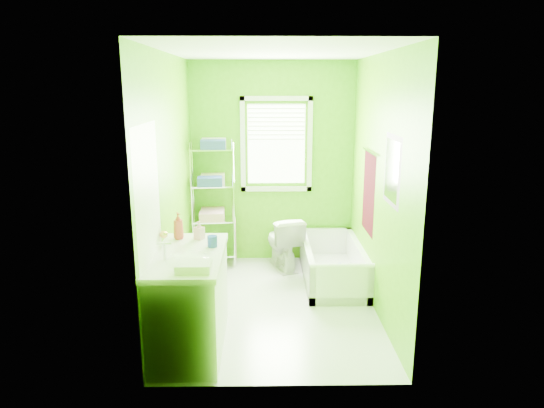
{
  "coord_description": "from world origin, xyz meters",
  "views": [
    {
      "loc": [
        -0.1,
        -4.79,
        2.28
      ],
      "look_at": [
        -0.02,
        0.25,
        1.05
      ],
      "focal_mm": 32.0,
      "sensor_mm": 36.0,
      "label": 1
    }
  ],
  "objects_px": {
    "toilet": "(283,242)",
    "wire_shelf_unit": "(214,190)",
    "vanity": "(190,298)",
    "bathtub": "(333,269)"
  },
  "relations": [
    {
      "from": "bathtub",
      "to": "toilet",
      "type": "distance_m",
      "value": 0.76
    },
    {
      "from": "toilet",
      "to": "vanity",
      "type": "height_order",
      "value": "vanity"
    },
    {
      "from": "bathtub",
      "to": "wire_shelf_unit",
      "type": "bearing_deg",
      "value": 157.77
    },
    {
      "from": "toilet",
      "to": "wire_shelf_unit",
      "type": "xyz_separation_m",
      "value": [
        -0.88,
        0.14,
        0.66
      ]
    },
    {
      "from": "vanity",
      "to": "bathtub",
      "type": "bearing_deg",
      "value": 45.05
    },
    {
      "from": "toilet",
      "to": "vanity",
      "type": "bearing_deg",
      "value": 48.54
    },
    {
      "from": "toilet",
      "to": "vanity",
      "type": "relative_size",
      "value": 0.59
    },
    {
      "from": "vanity",
      "to": "toilet",
      "type": "bearing_deg",
      "value": 65.16
    },
    {
      "from": "bathtub",
      "to": "wire_shelf_unit",
      "type": "relative_size",
      "value": 0.89
    },
    {
      "from": "toilet",
      "to": "wire_shelf_unit",
      "type": "distance_m",
      "value": 1.1
    }
  ]
}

